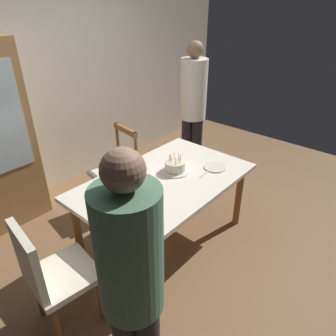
# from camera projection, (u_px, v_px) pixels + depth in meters

# --- Properties ---
(ground) EXTENTS (6.40, 6.40, 0.00)m
(ground) POSITION_uv_depth(u_px,v_px,m) (165.00, 240.00, 3.21)
(ground) COLOR brown
(back_wall) EXTENTS (6.40, 0.10, 2.60)m
(back_wall) POSITION_uv_depth(u_px,v_px,m) (46.00, 84.00, 3.64)
(back_wall) COLOR silver
(back_wall) RESTS_ON ground
(dining_table) EXTENTS (1.65, 1.01, 0.73)m
(dining_table) POSITION_uv_depth(u_px,v_px,m) (164.00, 187.00, 2.90)
(dining_table) COLOR silver
(dining_table) RESTS_ON ground
(birthday_cake) EXTENTS (0.28, 0.28, 0.17)m
(birthday_cake) POSITION_uv_depth(u_px,v_px,m) (175.00, 167.00, 2.97)
(birthday_cake) COLOR silver
(birthday_cake) RESTS_ON dining_table
(plate_near_celebrant) EXTENTS (0.22, 0.22, 0.01)m
(plate_near_celebrant) POSITION_uv_depth(u_px,v_px,m) (148.00, 211.00, 2.43)
(plate_near_celebrant) COLOR silver
(plate_near_celebrant) RESTS_ON dining_table
(plate_far_side) EXTENTS (0.22, 0.22, 0.01)m
(plate_far_side) POSITION_uv_depth(u_px,v_px,m) (141.00, 174.00, 2.93)
(plate_far_side) COLOR silver
(plate_far_side) RESTS_ON dining_table
(plate_near_guest) EXTENTS (0.22, 0.22, 0.01)m
(plate_near_guest) POSITION_uv_depth(u_px,v_px,m) (215.00, 167.00, 3.05)
(plate_near_guest) COLOR silver
(plate_near_guest) RESTS_ON dining_table
(fork_near_celebrant) EXTENTS (0.18, 0.02, 0.01)m
(fork_near_celebrant) POSITION_uv_depth(u_px,v_px,m) (134.00, 222.00, 2.32)
(fork_near_celebrant) COLOR silver
(fork_near_celebrant) RESTS_ON dining_table
(fork_far_side) EXTENTS (0.18, 0.02, 0.01)m
(fork_far_side) POSITION_uv_depth(u_px,v_px,m) (127.00, 181.00, 2.83)
(fork_far_side) COLOR silver
(fork_far_side) RESTS_ON dining_table
(fork_near_guest) EXTENTS (0.18, 0.02, 0.01)m
(fork_near_guest) POSITION_uv_depth(u_px,v_px,m) (205.00, 173.00, 2.95)
(fork_near_guest) COLOR silver
(fork_near_guest) RESTS_ON dining_table
(chair_spindle_back) EXTENTS (0.50, 0.50, 0.95)m
(chair_spindle_back) POSITION_uv_depth(u_px,v_px,m) (116.00, 172.00, 3.52)
(chair_spindle_back) COLOR beige
(chair_spindle_back) RESTS_ON ground
(chair_upholstered) EXTENTS (0.50, 0.49, 0.95)m
(chair_upholstered) POSITION_uv_depth(u_px,v_px,m) (50.00, 273.00, 2.14)
(chair_upholstered) COLOR beige
(chair_upholstered) RESTS_ON ground
(person_celebrant) EXTENTS (0.32, 0.32, 1.70)m
(person_celebrant) POSITION_uv_depth(u_px,v_px,m) (132.00, 282.00, 1.53)
(person_celebrant) COLOR #262328
(person_celebrant) RESTS_ON ground
(person_guest) EXTENTS (0.32, 0.32, 1.77)m
(person_guest) POSITION_uv_depth(u_px,v_px,m) (193.00, 106.00, 3.84)
(person_guest) COLOR #262328
(person_guest) RESTS_ON ground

